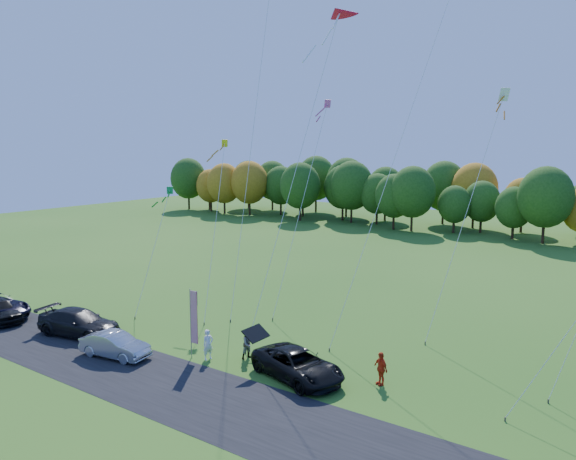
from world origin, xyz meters
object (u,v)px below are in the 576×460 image
Objects in this scene: silver_sedan at (115,345)px; person_east at (381,368)px; black_suv at (298,365)px; feather_flag at (193,316)px.

silver_sedan is 15.53m from person_east.
person_east is at bearing -48.17° from black_suv.
black_suv is 1.29× the size of silver_sedan.
silver_sedan is 2.48× the size of person_east.
feather_flag reaches higher than black_suv.
black_suv is 3.21× the size of person_east.
black_suv is 1.36× the size of feather_flag.
person_east is 11.07m from feather_flag.
silver_sedan is at bearing -130.96° from person_east.
silver_sedan is (-10.55, -3.65, -0.07)m from black_suv.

